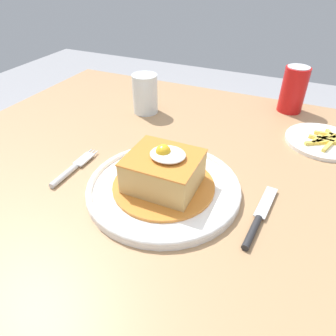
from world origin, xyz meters
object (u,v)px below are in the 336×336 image
at_px(fork, 71,170).
at_px(soda_can, 293,90).
at_px(main_plate, 164,187).
at_px(knife, 256,223).
at_px(drinking_glass, 145,96).
at_px(side_plate_fries, 323,141).

relative_size(fork, soda_can, 1.14).
xyz_separation_m(main_plate, knife, (0.18, -0.02, -0.00)).
height_order(main_plate, knife, main_plate).
distance_m(fork, soda_can, 0.62).
height_order(knife, soda_can, soda_can).
bearing_deg(drinking_glass, soda_can, 25.48).
bearing_deg(side_plate_fries, knife, -105.12).
distance_m(fork, knife, 0.38).
bearing_deg(soda_can, drinking_glass, -154.52).
xyz_separation_m(fork, soda_can, (0.37, 0.49, 0.06)).
xyz_separation_m(knife, soda_can, (-0.01, 0.49, 0.06)).
distance_m(drinking_glass, side_plate_fries, 0.46).
distance_m(main_plate, side_plate_fries, 0.41).
height_order(main_plate, side_plate_fries, main_plate).
xyz_separation_m(main_plate, fork, (-0.20, -0.03, -0.00)).
height_order(main_plate, soda_can, soda_can).
bearing_deg(knife, side_plate_fries, 74.88).
distance_m(fork, side_plate_fries, 0.58).
height_order(knife, drinking_glass, drinking_glass).
distance_m(soda_can, drinking_glass, 0.41).
height_order(main_plate, drinking_glass, drinking_glass).
relative_size(main_plate, side_plate_fries, 1.70).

